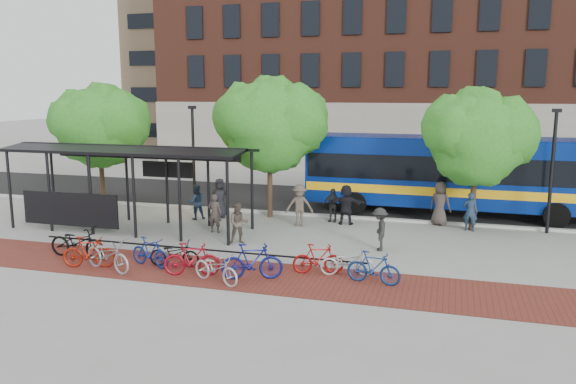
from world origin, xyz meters
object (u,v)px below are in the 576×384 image
(bike_11, at_px, (374,268))
(bike_5, at_px, (192,259))
(pedestrian_7, at_px, (470,212))
(bus, at_px, (453,170))
(lamp_post_right, at_px, (552,168))
(bus_shelter, at_px, (126,159))
(tree_b, at_px, (272,121))
(bike_2, at_px, (108,255))
(pedestrian_5, at_px, (346,205))
(pedestrian_2, at_px, (196,202))
(tree_c, at_px, (479,134))
(tree_a, at_px, (101,123))
(bike_4, at_px, (174,254))
(pedestrian_1, at_px, (215,213))
(bike_7, at_px, (252,262))
(bike_0, at_px, (77,242))
(pedestrian_4, at_px, (333,205))
(bike_10, at_px, (347,262))
(pedestrian_0, at_px, (220,198))
(lamp_post_left, at_px, (193,155))
(pedestrian_9, at_px, (380,229))
(pedestrian_3, at_px, (299,205))
(bike_3, at_px, (150,252))
(bike_1, at_px, (89,252))
(pedestrian_6, at_px, (440,203))
(bike_9, at_px, (318,259))
(bike_6, at_px, (216,268))

(bike_11, bearing_deg, bike_5, 107.42)
(bike_11, relative_size, pedestrian_7, 1.02)
(bus, bearing_deg, lamp_post_right, -33.53)
(bus_shelter, distance_m, tree_b, 6.64)
(bike_2, bearing_deg, pedestrian_5, -16.60)
(pedestrian_2, bearing_deg, bike_11, 112.00)
(tree_c, height_order, lamp_post_right, tree_c)
(tree_a, distance_m, bike_4, 12.17)
(bike_5, xyz_separation_m, pedestrian_1, (-1.53, 5.34, 0.28))
(lamp_post_right, xyz_separation_m, bike_7, (-9.78, -8.92, -2.17))
(bike_4, bearing_deg, bike_0, 81.46)
(pedestrian_2, distance_m, pedestrian_4, 6.23)
(bike_7, distance_m, pedestrian_5, 8.27)
(bike_10, relative_size, bike_11, 1.02)
(pedestrian_0, relative_size, pedestrian_4, 1.20)
(bike_2, xyz_separation_m, bike_10, (7.59, 1.72, -0.10))
(tree_c, distance_m, lamp_post_left, 13.16)
(bike_0, distance_m, pedestrian_7, 15.59)
(bike_10, distance_m, pedestrian_9, 3.27)
(pedestrian_3, bearing_deg, tree_c, -2.63)
(bike_10, bearing_deg, lamp_post_left, 36.20)
(bus_shelter, distance_m, bike_5, 7.77)
(pedestrian_2, bearing_deg, pedestrian_7, 153.78)
(bike_10, bearing_deg, tree_b, 20.12)
(bike_0, bearing_deg, bike_3, -94.35)
(bike_0, bearing_deg, bike_7, -94.35)
(bus_shelter, relative_size, pedestrian_0, 5.77)
(bike_3, relative_size, bike_11, 0.99)
(bus, relative_size, bike_5, 7.63)
(tree_a, bearing_deg, pedestrian_5, -2.48)
(tree_a, distance_m, bike_10, 16.24)
(pedestrian_1, bearing_deg, bike_1, 70.57)
(bike_7, bearing_deg, pedestrian_6, -50.58)
(bike_5, bearing_deg, pedestrian_5, -39.00)
(tree_a, relative_size, tree_c, 1.04)
(bike_3, relative_size, pedestrian_3, 0.90)
(bike_9, xyz_separation_m, pedestrian_0, (-6.28, 6.72, 0.42))
(bus_shelter, relative_size, tree_a, 1.72)
(tree_a, xyz_separation_m, bike_5, (9.16, -8.86, -3.70))
(pedestrian_7, bearing_deg, bike_5, 53.87)
(pedestrian_6, bearing_deg, tree_b, 26.08)
(bike_7, height_order, pedestrian_3, pedestrian_3)
(pedestrian_5, xyz_separation_m, pedestrian_6, (3.98, 1.00, 0.08))
(bike_6, relative_size, pedestrian_4, 1.20)
(pedestrian_2, bearing_deg, bike_1, 55.72)
(bike_7, height_order, pedestrian_1, pedestrian_1)
(bike_0, distance_m, pedestrian_0, 7.71)
(tree_c, distance_m, pedestrian_5, 6.28)
(tree_c, xyz_separation_m, pedestrian_1, (-10.37, -3.52, -3.23))
(bike_7, xyz_separation_m, pedestrian_1, (-3.50, 5.15, 0.24))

